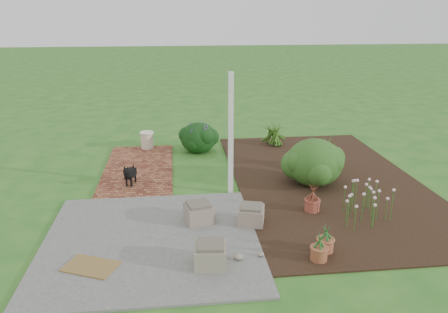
{
  "coord_description": "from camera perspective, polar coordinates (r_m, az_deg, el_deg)",
  "views": [
    {
      "loc": [
        -0.78,
        -8.21,
        3.61
      ],
      "look_at": [
        0.2,
        0.4,
        0.7
      ],
      "focal_mm": 35.0,
      "sensor_mm": 36.0,
      "label": 1
    }
  ],
  "objects": [
    {
      "name": "brick_path",
      "position": [
        10.62,
        -11.08,
        -1.54
      ],
      "size": [
        1.6,
        3.5,
        0.04
      ],
      "primitive_type": "cube",
      "color": "#5E2A1D",
      "rests_on": "ground"
    },
    {
      "name": "terracotta_pot_small_right",
      "position": [
        6.87,
        12.3,
        -12.25
      ],
      "size": [
        0.33,
        0.33,
        0.22
      ],
      "primitive_type": "cylinder",
      "rotation": [
        0.0,
        0.0,
        0.4
      ],
      "color": "#955132",
      "rests_on": "garden_bed"
    },
    {
      "name": "black_dog",
      "position": [
        9.53,
        -12.21,
        -2.16
      ],
      "size": [
        0.25,
        0.51,
        0.44
      ],
      "rotation": [
        0.0,
        0.0,
        -0.28
      ],
      "color": "black",
      "rests_on": "brick_path"
    },
    {
      "name": "cream_ceramic_urn",
      "position": [
        12.02,
        -10.02,
        2.1
      ],
      "size": [
        0.42,
        0.42,
        0.44
      ],
      "primitive_type": "cylinder",
      "rotation": [
        0.0,
        0.0,
        -0.3
      ],
      "color": "beige",
      "rests_on": "brick_path"
    },
    {
      "name": "stone_trough_mid",
      "position": [
        7.82,
        -3.31,
        -7.39
      ],
      "size": [
        0.55,
        0.55,
        0.3
      ],
      "primitive_type": "cube",
      "rotation": [
        0.0,
        0.0,
        0.23
      ],
      "color": "#766958",
      "rests_on": "concrete_patio"
    },
    {
      "name": "purple_flowering_bush",
      "position": [
        11.64,
        -3.35,
        2.56
      ],
      "size": [
        1.19,
        1.19,
        0.82
      ],
      "primitive_type": "ellipsoid",
      "rotation": [
        0.0,
        0.0,
        -0.28
      ],
      "color": "black",
      "rests_on": "ground"
    },
    {
      "name": "coir_doormat",
      "position": [
        6.87,
        -17.01,
        -13.56
      ],
      "size": [
        0.88,
        0.74,
        0.02
      ],
      "primitive_type": "cube",
      "rotation": [
        0.0,
        0.0,
        -0.41
      ],
      "color": "brown",
      "rests_on": "concrete_patio"
    },
    {
      "name": "ground",
      "position": [
        9.0,
        -0.98,
        -5.08
      ],
      "size": [
        80.0,
        80.0,
        0.0
      ],
      "primitive_type": "plane",
      "color": "#266620",
      "rests_on": "ground"
    },
    {
      "name": "pink_flower_patch",
      "position": [
        8.27,
        17.77,
        -5.51
      ],
      "size": [
        1.37,
        1.37,
        0.66
      ],
      "primitive_type": null,
      "rotation": [
        0.0,
        0.0,
        -0.42
      ],
      "color": "#113D0F",
      "rests_on": "garden_bed"
    },
    {
      "name": "garden_bed",
      "position": [
        9.98,
        13.2,
        -3.07
      ],
      "size": [
        4.0,
        7.0,
        0.03
      ],
      "primitive_type": "cube",
      "color": "black",
      "rests_on": "ground"
    },
    {
      "name": "terracotta_pot_small_left",
      "position": [
        7.12,
        13.07,
        -11.17
      ],
      "size": [
        0.33,
        0.33,
        0.21
      ],
      "primitive_type": "cylinder",
      "rotation": [
        0.0,
        0.0,
        0.33
      ],
      "color": "#9B5334",
      "rests_on": "garden_bed"
    },
    {
      "name": "evergreen_shrub",
      "position": [
        9.54,
        11.73,
        -0.59
      ],
      "size": [
        1.44,
        1.44,
        1.02
      ],
      "primitive_type": "ellipsoid",
      "rotation": [
        0.0,
        0.0,
        0.22
      ],
      "color": "#103F12",
      "rests_on": "garden_bed"
    },
    {
      "name": "agapanthus_clump_front",
      "position": [
        12.24,
        6.47,
        3.3
      ],
      "size": [
        1.03,
        1.03,
        0.77
      ],
      "primitive_type": null,
      "rotation": [
        0.0,
        0.0,
        -0.22
      ],
      "color": "#1C3910",
      "rests_on": "garden_bed"
    },
    {
      "name": "concrete_patio",
      "position": [
        7.4,
        -9.47,
        -10.72
      ],
      "size": [
        3.5,
        3.5,
        0.04
      ],
      "primitive_type": "cube",
      "color": "#5A5A58",
      "rests_on": "ground"
    },
    {
      "name": "stone_trough_far",
      "position": [
        7.75,
        3.57,
        -7.7
      ],
      "size": [
        0.53,
        0.53,
        0.29
      ],
      "primitive_type": "cube",
      "rotation": [
        0.0,
        0.0,
        -0.26
      ],
      "color": "#7B6B5D",
      "rests_on": "concrete_patio"
    },
    {
      "name": "stone_trough_near",
      "position": [
        6.56,
        -1.78,
        -12.8
      ],
      "size": [
        0.51,
        0.51,
        0.31
      ],
      "primitive_type": "cube",
      "rotation": [
        0.0,
        0.0,
        -0.1
      ],
      "color": "gray",
      "rests_on": "concrete_patio"
    },
    {
      "name": "terracotta_pot_bronze",
      "position": [
        8.39,
        11.45,
        -6.23
      ],
      "size": [
        0.3,
        0.3,
        0.23
      ],
      "primitive_type": "cylinder",
      "rotation": [
        0.0,
        0.0,
        0.08
      ],
      "color": "#9C4635",
      "rests_on": "garden_bed"
    },
    {
      "name": "agapanthus_clump_back",
      "position": [
        10.54,
        12.58,
        0.94
      ],
      "size": [
        1.05,
        1.05,
        0.94
      ],
      "primitive_type": null,
      "rotation": [
        0.0,
        0.0,
        -0.01
      ],
      "color": "#1D4212",
      "rests_on": "garden_bed"
    },
    {
      "name": "veranda_post",
      "position": [
        8.7,
        0.88,
        2.83
      ],
      "size": [
        0.1,
        0.1,
        2.5
      ],
      "primitive_type": "cube",
      "color": "white",
      "rests_on": "ground"
    }
  ]
}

